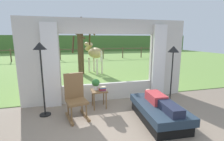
{
  "coord_description": "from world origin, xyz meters",
  "views": [
    {
      "loc": [
        -1.18,
        -2.72,
        1.97
      ],
      "look_at": [
        0.0,
        1.8,
        1.05
      ],
      "focal_mm": 26.28,
      "sensor_mm": 36.0,
      "label": 1
    }
  ],
  "objects_px": {
    "potted_plant": "(96,84)",
    "pasture_tree": "(81,50)",
    "reclining_person": "(160,101)",
    "rocking_chair": "(75,96)",
    "horse": "(94,53)",
    "book_stack": "(102,89)",
    "floor_lamp_right": "(173,58)",
    "floor_lamp_left": "(41,57)",
    "recliner_sofa": "(158,112)",
    "side_table": "(99,93)"
  },
  "relations": [
    {
      "from": "reclining_person",
      "to": "floor_lamp_left",
      "type": "xyz_separation_m",
      "value": [
        -2.7,
        1.04,
        1.0
      ]
    },
    {
      "from": "potted_plant",
      "to": "side_table",
      "type": "bearing_deg",
      "value": -36.87
    },
    {
      "from": "floor_lamp_left",
      "to": "book_stack",
      "type": "bearing_deg",
      "value": 2.45
    },
    {
      "from": "side_table",
      "to": "potted_plant",
      "type": "distance_m",
      "value": 0.29
    },
    {
      "from": "floor_lamp_left",
      "to": "side_table",
      "type": "bearing_deg",
      "value": 4.99
    },
    {
      "from": "floor_lamp_left",
      "to": "horse",
      "type": "bearing_deg",
      "value": 67.43
    },
    {
      "from": "side_table",
      "to": "pasture_tree",
      "type": "distance_m",
      "value": 4.75
    },
    {
      "from": "recliner_sofa",
      "to": "potted_plant",
      "type": "distance_m",
      "value": 1.84
    },
    {
      "from": "book_stack",
      "to": "floor_lamp_right",
      "type": "distance_m",
      "value": 2.21
    },
    {
      "from": "floor_lamp_left",
      "to": "floor_lamp_right",
      "type": "xyz_separation_m",
      "value": [
        3.56,
        -0.19,
        -0.1
      ]
    },
    {
      "from": "rocking_chair",
      "to": "floor_lamp_left",
      "type": "relative_size",
      "value": 0.6
    },
    {
      "from": "pasture_tree",
      "to": "floor_lamp_left",
      "type": "bearing_deg",
      "value": -105.25
    },
    {
      "from": "potted_plant",
      "to": "pasture_tree",
      "type": "xyz_separation_m",
      "value": [
        -0.07,
        4.6,
        0.66
      ]
    },
    {
      "from": "floor_lamp_right",
      "to": "potted_plant",
      "type": "bearing_deg",
      "value": 170.31
    },
    {
      "from": "rocking_chair",
      "to": "horse",
      "type": "height_order",
      "value": "horse"
    },
    {
      "from": "side_table",
      "to": "floor_lamp_left",
      "type": "distance_m",
      "value": 1.82
    },
    {
      "from": "floor_lamp_left",
      "to": "horse",
      "type": "xyz_separation_m",
      "value": [
        2.06,
        4.96,
        -0.36
      ]
    },
    {
      "from": "book_stack",
      "to": "pasture_tree",
      "type": "bearing_deg",
      "value": 92.86
    },
    {
      "from": "potted_plant",
      "to": "floor_lamp_right",
      "type": "relative_size",
      "value": 0.18
    },
    {
      "from": "floor_lamp_left",
      "to": "horse",
      "type": "relative_size",
      "value": 1.06
    },
    {
      "from": "reclining_person",
      "to": "floor_lamp_left",
      "type": "bearing_deg",
      "value": 162.42
    },
    {
      "from": "horse",
      "to": "side_table",
      "type": "bearing_deg",
      "value": -120.94
    },
    {
      "from": "book_stack",
      "to": "horse",
      "type": "bearing_deg",
      "value": 83.93
    },
    {
      "from": "reclining_person",
      "to": "book_stack",
      "type": "height_order",
      "value": "reclining_person"
    },
    {
      "from": "reclining_person",
      "to": "rocking_chair",
      "type": "height_order",
      "value": "rocking_chair"
    },
    {
      "from": "horse",
      "to": "book_stack",
      "type": "bearing_deg",
      "value": -119.82
    },
    {
      "from": "rocking_chair",
      "to": "potted_plant",
      "type": "height_order",
      "value": "rocking_chair"
    },
    {
      "from": "book_stack",
      "to": "floor_lamp_right",
      "type": "xyz_separation_m",
      "value": [
        2.02,
        -0.25,
        0.84
      ]
    },
    {
      "from": "recliner_sofa",
      "to": "book_stack",
      "type": "height_order",
      "value": "book_stack"
    },
    {
      "from": "floor_lamp_right",
      "to": "book_stack",
      "type": "bearing_deg",
      "value": 172.85
    },
    {
      "from": "rocking_chair",
      "to": "floor_lamp_left",
      "type": "distance_m",
      "value": 1.28
    },
    {
      "from": "book_stack",
      "to": "floor_lamp_left",
      "type": "height_order",
      "value": "floor_lamp_left"
    },
    {
      "from": "reclining_person",
      "to": "rocking_chair",
      "type": "relative_size",
      "value": 1.28
    },
    {
      "from": "potted_plant",
      "to": "horse",
      "type": "distance_m",
      "value": 4.84
    },
    {
      "from": "book_stack",
      "to": "horse",
      "type": "distance_m",
      "value": 4.95
    },
    {
      "from": "side_table",
      "to": "floor_lamp_left",
      "type": "xyz_separation_m",
      "value": [
        -1.45,
        -0.13,
        1.09
      ]
    },
    {
      "from": "reclining_person",
      "to": "potted_plant",
      "type": "xyz_separation_m",
      "value": [
        -1.33,
        1.23,
        0.18
      ]
    },
    {
      "from": "floor_lamp_left",
      "to": "recliner_sofa",
      "type": "bearing_deg",
      "value": -20.17
    },
    {
      "from": "recliner_sofa",
      "to": "floor_lamp_left",
      "type": "relative_size",
      "value": 0.93
    },
    {
      "from": "floor_lamp_left",
      "to": "floor_lamp_right",
      "type": "distance_m",
      "value": 3.57
    },
    {
      "from": "book_stack",
      "to": "recliner_sofa",
      "type": "bearing_deg",
      "value": -42.33
    },
    {
      "from": "recliner_sofa",
      "to": "potted_plant",
      "type": "bearing_deg",
      "value": 142.0
    },
    {
      "from": "potted_plant",
      "to": "floor_lamp_right",
      "type": "xyz_separation_m",
      "value": [
        2.19,
        -0.37,
        0.72
      ]
    },
    {
      "from": "floor_lamp_right",
      "to": "horse",
      "type": "height_order",
      "value": "floor_lamp_right"
    },
    {
      "from": "floor_lamp_right",
      "to": "pasture_tree",
      "type": "bearing_deg",
      "value": 114.43
    },
    {
      "from": "floor_lamp_right",
      "to": "pasture_tree",
      "type": "xyz_separation_m",
      "value": [
        -2.26,
        4.97,
        -0.06
      ]
    },
    {
      "from": "reclining_person",
      "to": "rocking_chair",
      "type": "bearing_deg",
      "value": 162.06
    },
    {
      "from": "potted_plant",
      "to": "reclining_person",
      "type": "bearing_deg",
      "value": -42.71
    },
    {
      "from": "reclining_person",
      "to": "side_table",
      "type": "relative_size",
      "value": 2.76
    },
    {
      "from": "potted_plant",
      "to": "book_stack",
      "type": "xyz_separation_m",
      "value": [
        0.17,
        -0.12,
        -0.13
      ]
    }
  ]
}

